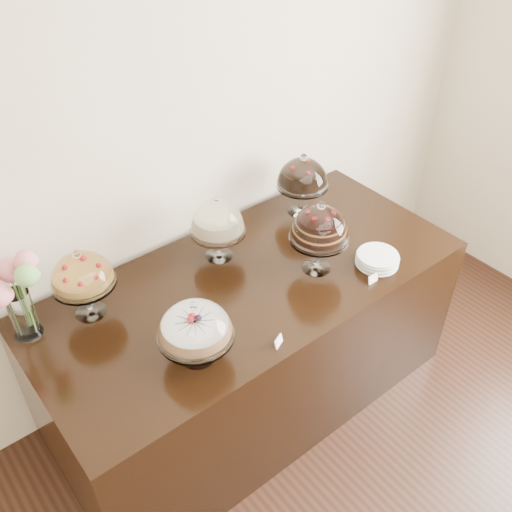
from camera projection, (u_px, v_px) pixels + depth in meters
wall_back at (116, 151)px, 2.62m from camera, size 5.00×0.04×3.00m
display_counter at (250, 341)px, 3.12m from camera, size 2.20×1.00×0.90m
cake_stand_sugar_sponge at (195, 325)px, 2.32m from camera, size 0.32×0.32×0.32m
cake_stand_choco_layer at (320, 226)px, 2.74m from camera, size 0.30×0.30×0.40m
cake_stand_cheesecake at (217, 220)px, 2.84m from camera, size 0.28×0.28×0.37m
cake_stand_dark_choco at (303, 175)px, 3.15m from camera, size 0.29×0.29×0.37m
cake_stand_fruit_tart at (82, 273)px, 2.50m from camera, size 0.29×0.29×0.37m
flower_vase at (14, 291)px, 2.38m from camera, size 0.26×0.26×0.43m
plate_stack at (377, 259)px, 2.91m from camera, size 0.21×0.21×0.06m
price_card_left at (279, 341)px, 2.48m from camera, size 0.06×0.04×0.04m
price_card_right at (373, 279)px, 2.80m from camera, size 0.06×0.02×0.04m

